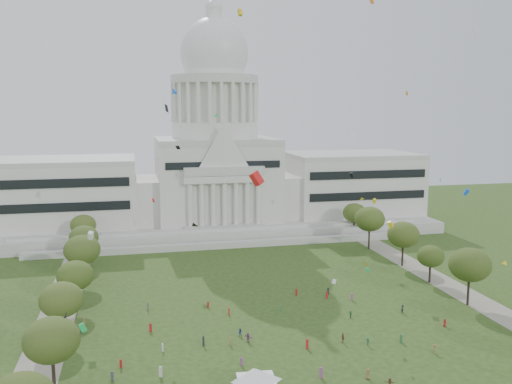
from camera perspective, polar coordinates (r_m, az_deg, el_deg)
name	(u,v)px	position (r m, az deg, el deg)	size (l,w,h in m)	color
ground	(311,357)	(104.27, 5.77, -16.91)	(400.00, 400.00, 0.00)	#2C4518
capitol	(216,170)	(206.11, -4.25, 2.33)	(160.00, 64.50, 91.30)	#BAB8AF
path_left	(56,318)	(128.35, -20.28, -12.38)	(8.00, 160.00, 0.04)	gray
path_right	(451,287)	(149.50, 19.87, -9.35)	(8.00, 160.00, 0.04)	gray
row_tree_l_1	(52,340)	(94.20, -20.72, -14.38)	(8.86, 8.86, 12.59)	black
row_tree_l_2	(61,300)	(113.27, -19.82, -10.63)	(8.42, 8.42, 11.97)	black
row_tree_r_2	(470,265)	(134.75, 21.59, -7.14)	(9.55, 9.55, 13.58)	black
row_tree_l_3	(75,276)	(128.97, -18.51, -8.34)	(8.12, 8.12, 11.55)	black
row_tree_r_3	(431,256)	(149.34, 17.91, -6.45)	(7.01, 7.01, 9.98)	black
row_tree_l_4	(82,250)	(146.42, -17.84, -5.81)	(9.29, 9.29, 13.21)	black
row_tree_r_4	(403,235)	(162.10, 15.25, -4.35)	(9.19, 9.19, 13.06)	black
row_tree_l_5	(84,237)	(164.75, -17.68, -4.56)	(8.33, 8.33, 11.85)	black
row_tree_r_5	(370,219)	(179.03, 11.87, -2.81)	(9.82, 9.82, 13.96)	black
row_tree_l_6	(83,225)	(182.57, -17.73, -3.34)	(8.19, 8.19, 11.64)	black
row_tree_r_6	(355,213)	(196.36, 10.33, -2.17)	(8.42, 8.42, 11.97)	black
event_tent	(257,375)	(89.99, 0.07, -18.67)	(8.98, 8.98, 4.66)	#4C4C4C
person_0	(445,323)	(122.95, 19.25, -12.86)	(0.82, 0.53, 1.68)	#B21E1E
person_2	(403,309)	(127.56, 15.21, -11.80)	(0.97, 0.60, 1.99)	#4C4C51
person_3	(368,341)	(109.98, 11.68, -15.15)	(1.11, 0.57, 1.72)	#33723F
person_4	(343,338)	(110.32, 9.12, -14.93)	(1.16, 0.63, 1.98)	olive
person_5	(248,337)	(109.32, -0.83, -15.06)	(1.77, 0.70, 1.91)	#994C8C
person_6	(368,374)	(97.87, 11.70, -18.25)	(0.90, 0.59, 1.84)	olive
person_8	(240,332)	(111.98, -1.71, -14.54)	(0.79, 0.49, 1.63)	navy
person_9	(434,349)	(109.89, 18.27, -15.41)	(1.17, 0.61, 1.82)	olive
person_10	(351,314)	(122.63, 9.94, -12.56)	(0.94, 0.51, 1.61)	#33723F
person_11	(390,383)	(95.95, 13.92, -18.93)	(1.65, 0.65, 1.78)	olive
distant_crowd	(226,332)	(112.27, -3.15, -14.46)	(61.69, 40.99, 1.94)	#4C4C51
kite_swarm	(304,197)	(105.51, 5.06, -0.49)	(93.15, 105.25, 62.90)	orange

